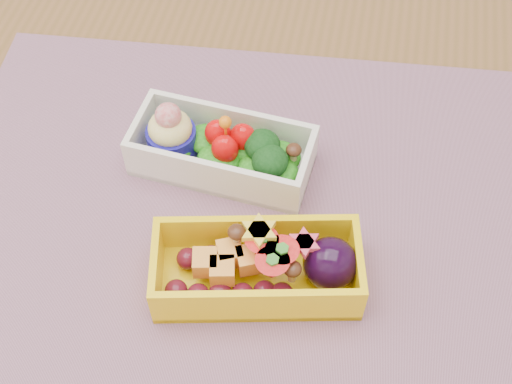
% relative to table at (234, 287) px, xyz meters
% --- Properties ---
extents(table, '(1.20, 0.80, 0.75)m').
position_rel_table_xyz_m(table, '(0.00, 0.00, 0.00)').
color(table, brown).
rests_on(table, ground).
extents(placemat, '(0.59, 0.47, 0.00)m').
position_rel_table_xyz_m(placemat, '(0.01, 0.02, 0.10)').
color(placemat, gray).
rests_on(placemat, table).
extents(bento_white, '(0.17, 0.09, 0.07)m').
position_rel_table_xyz_m(bento_white, '(-0.02, 0.07, 0.12)').
color(bento_white, white).
rests_on(bento_white, placemat).
extents(bento_yellow, '(0.18, 0.11, 0.06)m').
position_rel_table_xyz_m(bento_yellow, '(0.04, -0.04, 0.13)').
color(bento_yellow, yellow).
rests_on(bento_yellow, placemat).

